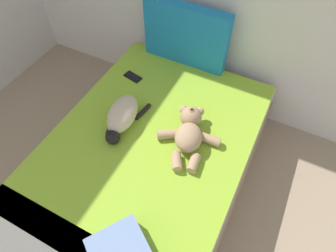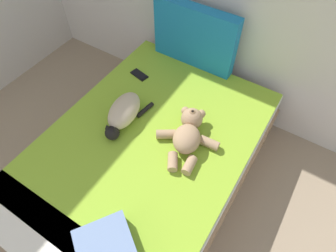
{
  "view_description": "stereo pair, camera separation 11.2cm",
  "coord_description": "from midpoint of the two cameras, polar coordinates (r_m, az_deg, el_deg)",
  "views": [
    {
      "loc": [
        2.44,
        2.63,
        2.08
      ],
      "look_at": [
        1.89,
        3.71,
        0.52
      ],
      "focal_mm": 30.69,
      "sensor_mm": 36.0,
      "label": 1
    },
    {
      "loc": [
        2.54,
        2.69,
        2.08
      ],
      "look_at": [
        1.89,
        3.71,
        0.52
      ],
      "focal_mm": 30.69,
      "sensor_mm": 36.0,
      "label": 2
    }
  ],
  "objects": [
    {
      "name": "cat",
      "position": [
        2.02,
        -10.76,
        1.9
      ],
      "size": [
        0.25,
        0.44,
        0.15
      ],
      "color": "#C6B293",
      "rests_on": "bed"
    },
    {
      "name": "bed",
      "position": [
        2.15,
        -5.39,
        -7.21
      ],
      "size": [
        1.34,
        1.93,
        0.47
      ],
      "color": "#9E7A56",
      "rests_on": "ground_plane"
    },
    {
      "name": "cell_phone",
      "position": [
        2.38,
        -8.37,
        9.61
      ],
      "size": [
        0.16,
        0.1,
        0.01
      ],
      "color": "black",
      "rests_on": "bed"
    },
    {
      "name": "teddy_bear",
      "position": [
        1.91,
        2.54,
        -1.23
      ],
      "size": [
        0.42,
        0.5,
        0.16
      ],
      "color": "tan",
      "rests_on": "bed"
    },
    {
      "name": "patterned_cushion",
      "position": [
        2.37,
        2.13,
        17.52
      ],
      "size": [
        0.69,
        0.1,
        0.5
      ],
      "color": "#1972AD",
      "rests_on": "bed"
    }
  ]
}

